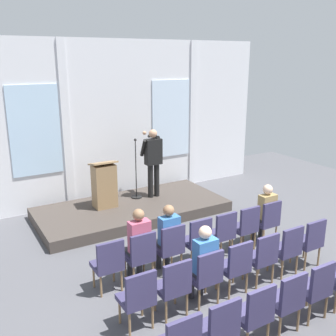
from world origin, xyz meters
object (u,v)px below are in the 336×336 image
object	(u,v)px
chair_r0_c1	(141,254)
chair_r0_c4	(222,231)
chair_r0_c0	(108,262)
chair_r2_c4	(315,287)
chair_r1_c2	(206,274)
chair_r2_c1	(219,327)
chair_r2_c2	(254,312)
chair_r0_c2	(170,246)
audience_r0_c6	(265,210)
mic_stand	(136,185)
chair_r1_c6	(310,240)
audience_r0_c1	(138,241)
chair_r1_c1	(174,284)
chair_r0_c3	(197,238)
audience_r1_c2	(203,260)
chair_r0_c6	(267,219)
chair_r1_c4	(262,255)
chair_r2_c3	(286,299)
lectern	(104,185)
chair_r1_c0	(138,296)
chair_r0_c5	(246,225)
chair_r1_c3	(235,264)
speaker	(153,158)
chair_r1_c5	(287,247)
audience_r0_c2	(168,234)

from	to	relation	value
chair_r0_c1	chair_r0_c4	distance (m)	1.75
chair_r0_c0	chair_r2_c4	world-z (taller)	same
chair_r1_c2	chair_r2_c1	size ratio (longest dim) A/B	1.00
chair_r0_c1	chair_r2_c2	xyz separation A→B (m)	(0.58, -2.18, 0.00)
chair_r0_c2	audience_r0_c6	world-z (taller)	audience_r0_c6
mic_stand	chair_r1_c6	bearing A→B (deg)	-71.75
audience_r0_c1	chair_r1_c1	xyz separation A→B (m)	(-0.00, -1.17, -0.20)
chair_r0_c1	chair_r0_c3	bearing A→B (deg)	0.00
audience_r1_c2	mic_stand	bearing A→B (deg)	77.96
chair_r0_c6	chair_r2_c1	world-z (taller)	same
chair_r0_c3	chair_r2_c2	distance (m)	2.26
chair_r1_c4	chair_r2_c3	distance (m)	1.24
lectern	chair_r0_c3	size ratio (longest dim) A/B	1.23
chair_r1_c0	chair_r0_c0	bearing A→B (deg)	90.00
mic_stand	chair_r0_c5	world-z (taller)	mic_stand
chair_r0_c0	chair_r0_c5	bearing A→B (deg)	0.00
audience_r0_c1	chair_r0_c5	distance (m)	2.34
chair_r1_c4	chair_r0_c6	bearing A→B (deg)	43.07
chair_r0_c1	chair_r0_c3	distance (m)	1.17
chair_r0_c3	chair_r1_c1	distance (m)	1.60
chair_r1_c1	chair_r2_c2	size ratio (longest dim) A/B	1.00
chair_r0_c0	chair_r1_c3	size ratio (longest dim) A/B	1.00
mic_stand	audience_r1_c2	xyz separation A→B (m)	(-0.90, -4.24, 0.14)
chair_r0_c6	chair_r0_c5	bearing A→B (deg)	180.00
speaker	chair_r2_c1	xyz separation A→B (m)	(-1.91, -5.28, -0.75)
chair_r2_c2	audience_r1_c2	bearing A→B (deg)	90.00
chair_r0_c5	speaker	bearing A→B (deg)	97.72
chair_r0_c4	chair_r2_c1	distance (m)	2.79
chair_r0_c2	chair_r2_c2	world-z (taller)	same
chair_r0_c5	chair_r1_c3	xyz separation A→B (m)	(-1.17, -1.09, 0.00)
audience_r0_c6	chair_r1_c0	bearing A→B (deg)	-161.44
audience_r0_c1	mic_stand	bearing A→B (deg)	64.75
chair_r0_c1	chair_r1_c2	bearing A→B (deg)	-61.86
chair_r1_c3	chair_r1_c4	size ratio (longest dim) A/B	1.00
chair_r1_c1	chair_r2_c1	world-z (taller)	same
chair_r0_c2	chair_r1_c0	world-z (taller)	same
chair_r0_c6	chair_r1_c6	world-z (taller)	same
chair_r0_c0	chair_r1_c4	distance (m)	2.57
lectern	audience_r0_c1	bearing A→B (deg)	-100.52
chair_r1_c5	chair_r2_c3	distance (m)	1.60
chair_r2_c4	chair_r2_c1	bearing A→B (deg)	180.00
audience_r0_c2	chair_r1_c2	distance (m)	1.19
chair_r0_c1	chair_r1_c6	size ratio (longest dim) A/B	1.00
chair_r1_c2	chair_r1_c4	xyz separation A→B (m)	(1.17, 0.00, 0.00)
audience_r1_c2	chair_r2_c3	xyz separation A→B (m)	(0.58, -1.17, -0.20)
audience_r0_c2	chair_r1_c6	size ratio (longest dim) A/B	1.37
audience_r1_c2	chair_r1_c4	bearing A→B (deg)	-4.01
chair_r1_c2	chair_r1_c3	xyz separation A→B (m)	(0.58, 0.00, 0.00)
chair_r0_c0	chair_r0_c4	world-z (taller)	same
chair_r0_c4	chair_r2_c2	xyz separation A→B (m)	(-1.17, -2.18, 0.00)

